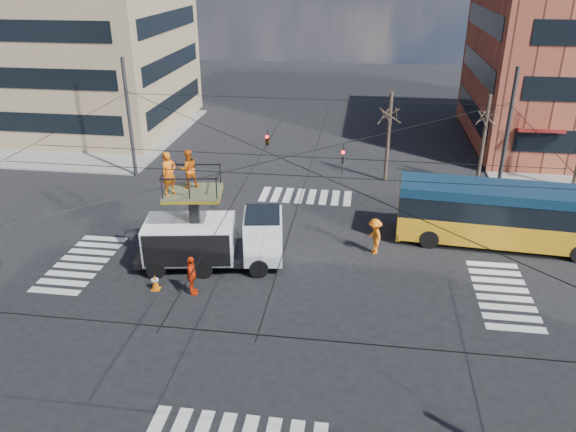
# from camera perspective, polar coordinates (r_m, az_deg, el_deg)

# --- Properties ---
(ground) EXTENTS (120.00, 120.00, 0.00)m
(ground) POSITION_cam_1_polar(r_m,az_deg,el_deg) (26.53, -0.60, -6.27)
(ground) COLOR black
(ground) RESTS_ON ground
(sidewalk_nw) EXTENTS (18.00, 18.00, 0.12)m
(sidewalk_nw) POSITION_cam_1_polar(r_m,az_deg,el_deg) (51.71, -20.74, 7.87)
(sidewalk_nw) COLOR slate
(sidewalk_nw) RESTS_ON ground
(crosswalks) EXTENTS (22.40, 22.40, 0.02)m
(crosswalks) POSITION_cam_1_polar(r_m,az_deg,el_deg) (26.53, -0.60, -6.25)
(crosswalks) COLOR silver
(crosswalks) RESTS_ON ground
(overhead_network) EXTENTS (24.24, 24.24, 8.00)m
(overhead_network) POSITION_cam_1_polar(r_m,az_deg,el_deg) (24.98, -0.67, 2.68)
(overhead_network) COLOR #2D2D30
(overhead_network) RESTS_ON ground
(tree_a) EXTENTS (2.00, 2.00, 6.00)m
(tree_a) POSITION_cam_1_polar(r_m,az_deg,el_deg) (37.13, 10.34, 10.24)
(tree_a) COLOR #382B21
(tree_a) RESTS_ON ground
(tree_b) EXTENTS (2.00, 2.00, 6.00)m
(tree_b) POSITION_cam_1_polar(r_m,az_deg,el_deg) (37.86, 19.56, 9.51)
(tree_b) COLOR #382B21
(tree_b) RESTS_ON ground
(utility_truck) EXTENTS (7.28, 3.54, 5.94)m
(utility_truck) POSITION_cam_1_polar(r_m,az_deg,el_deg) (26.89, -7.70, -1.28)
(utility_truck) COLOR black
(utility_truck) RESTS_ON ground
(city_bus) EXTENTS (11.38, 3.43, 3.20)m
(city_bus) POSITION_cam_1_polar(r_m,az_deg,el_deg) (30.85, 21.57, 0.12)
(city_bus) COLOR #C47812
(city_bus) RESTS_ON ground
(traffic_cone) EXTENTS (0.36, 0.36, 0.76)m
(traffic_cone) POSITION_cam_1_polar(r_m,az_deg,el_deg) (26.15, -13.34, -6.55)
(traffic_cone) COLOR orange
(traffic_cone) RESTS_ON ground
(worker_ground) EXTENTS (0.68, 1.16, 1.85)m
(worker_ground) POSITION_cam_1_polar(r_m,az_deg,el_deg) (25.23, -9.75, -5.99)
(worker_ground) COLOR #FF3E10
(worker_ground) RESTS_ON ground
(flagger) EXTENTS (1.05, 1.38, 1.88)m
(flagger) POSITION_cam_1_polar(r_m,az_deg,el_deg) (28.54, 8.80, -2.06)
(flagger) COLOR orange
(flagger) RESTS_ON ground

